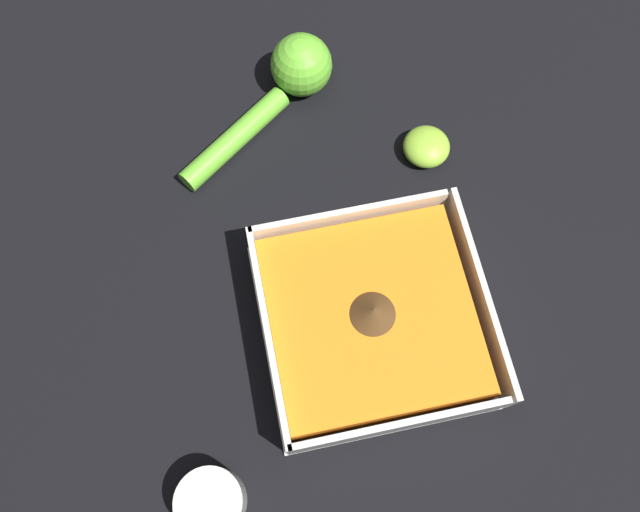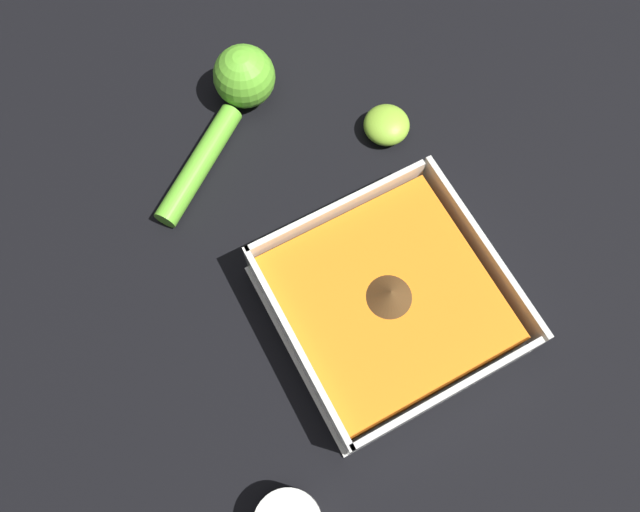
{
  "view_description": "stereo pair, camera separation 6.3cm",
  "coord_description": "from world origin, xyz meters",
  "px_view_note": "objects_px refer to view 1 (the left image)",
  "views": [
    {
      "loc": [
        0.15,
        -0.08,
        0.62
      ],
      "look_at": [
        -0.06,
        -0.04,
        0.03
      ],
      "focal_mm": 35.0,
      "sensor_mm": 36.0,
      "label": 1
    },
    {
      "loc": [
        0.13,
        -0.14,
        0.62
      ],
      "look_at": [
        -0.06,
        -0.04,
        0.03
      ],
      "focal_mm": 35.0,
      "sensor_mm": 36.0,
      "label": 2
    }
  ],
  "objects_px": {
    "square_dish": "(375,319)",
    "lemon_squeezer": "(287,81)",
    "lemon_half": "(426,147)",
    "spice_bowl": "(211,502)"
  },
  "relations": [
    {
      "from": "square_dish",
      "to": "lemon_squeezer",
      "type": "relative_size",
      "value": 1.12
    },
    {
      "from": "lemon_half",
      "to": "spice_bowl",
      "type": "bearing_deg",
      "value": -42.25
    },
    {
      "from": "square_dish",
      "to": "lemon_squeezer",
      "type": "height_order",
      "value": "lemon_squeezer"
    },
    {
      "from": "square_dish",
      "to": "lemon_half",
      "type": "relative_size",
      "value": 4.13
    },
    {
      "from": "spice_bowl",
      "to": "lemon_half",
      "type": "bearing_deg",
      "value": 137.75
    },
    {
      "from": "square_dish",
      "to": "lemon_half",
      "type": "distance_m",
      "value": 0.21
    },
    {
      "from": "square_dish",
      "to": "spice_bowl",
      "type": "height_order",
      "value": "square_dish"
    },
    {
      "from": "square_dish",
      "to": "spice_bowl",
      "type": "xyz_separation_m",
      "value": [
        0.13,
        -0.18,
        -0.01
      ]
    },
    {
      "from": "lemon_squeezer",
      "to": "lemon_half",
      "type": "bearing_deg",
      "value": -73.63
    },
    {
      "from": "square_dish",
      "to": "lemon_half",
      "type": "height_order",
      "value": "square_dish"
    }
  ]
}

